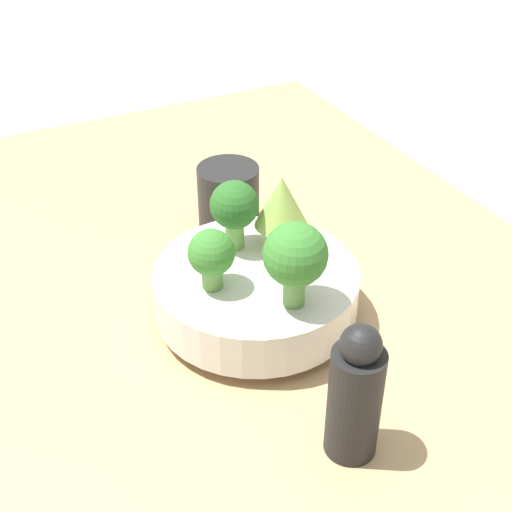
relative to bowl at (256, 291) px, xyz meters
name	(u,v)px	position (x,y,z in m)	size (l,w,h in m)	color
ground_plane	(242,332)	(-0.02, -0.01, -0.08)	(6.00, 6.00, 0.00)	beige
table	(242,320)	(-0.02, -0.01, -0.06)	(1.19, 0.82, 0.04)	tan
bowl	(256,291)	(0.00, 0.00, 0.00)	(0.23, 0.23, 0.07)	silver
broccoli_floret_right	(295,257)	(0.07, 0.01, 0.09)	(0.07, 0.07, 0.09)	#609347
broccoli_floret_front	(211,255)	(0.00, -0.05, 0.07)	(0.05, 0.05, 0.07)	#609347
romanesco_piece_far	(282,204)	(-0.03, 0.05, 0.08)	(0.06, 0.06, 0.09)	#609347
broccoli_floret_left	(234,207)	(-0.05, 0.00, 0.08)	(0.05, 0.05, 0.08)	#6BA34C
cup	(229,198)	(-0.19, 0.05, 0.01)	(0.08, 0.08, 0.09)	black
pepper_mill	(351,396)	(0.21, -0.01, 0.03)	(0.05, 0.05, 0.15)	black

